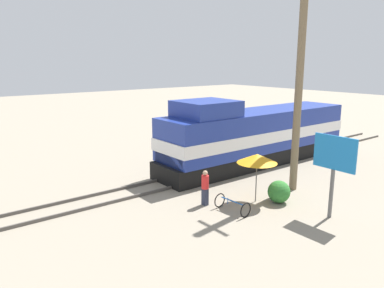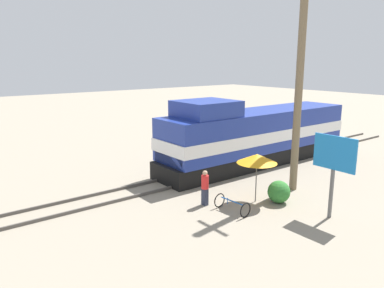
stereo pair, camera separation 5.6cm
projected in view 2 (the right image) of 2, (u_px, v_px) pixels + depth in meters
The scene contains 10 objects.
ground_plane at pixel (202, 176), 21.83m from camera, with size 120.00×120.00×0.00m, color gray.
rail_near at pixel (195, 172), 22.37m from camera, with size 0.08×38.90×0.15m, color #4C4742.
rail_far at pixel (210, 178), 21.26m from camera, with size 0.08×38.90×0.15m, color #4C4742.
locomotive at pixel (254, 136), 23.95m from camera, with size 3.12×14.70×4.38m.
utility_pole at pixel (299, 81), 18.39m from camera, with size 1.80×0.38×11.11m.
vendor_umbrella at pixel (257, 159), 17.43m from camera, with size 1.89×1.89×2.34m.
billboard_sign at pixel (334, 158), 15.50m from camera, with size 1.92×0.12×3.58m.
shrub_cluster at pixel (279, 192), 17.65m from camera, with size 1.07×1.07×1.07m, color #2D722D.
person_bystander at pixel (205, 186), 17.28m from camera, with size 0.34×0.34×1.67m.
bicycle at pixel (232, 205), 16.56m from camera, with size 1.64×0.78×0.67m.
Camera 2 is at (16.16, -13.25, 6.61)m, focal length 35.00 mm.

